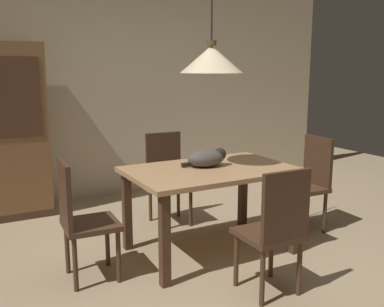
% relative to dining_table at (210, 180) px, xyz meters
% --- Properties ---
extents(ground, '(10.00, 10.00, 0.00)m').
position_rel_dining_table_xyz_m(ground, '(-0.12, -0.47, -0.65)').
color(ground, tan).
extents(back_wall, '(6.40, 0.10, 2.90)m').
position_rel_dining_table_xyz_m(back_wall, '(-0.12, 2.18, 0.80)').
color(back_wall, beige).
rests_on(back_wall, ground).
extents(dining_table, '(1.40, 0.90, 0.75)m').
position_rel_dining_table_xyz_m(dining_table, '(0.00, 0.00, 0.00)').
color(dining_table, tan).
rests_on(dining_table, ground).
extents(chair_near_front, '(0.41, 0.41, 0.93)m').
position_rel_dining_table_xyz_m(chair_near_front, '(-0.00, -0.88, -0.14)').
color(chair_near_front, '#472D1E').
rests_on(chair_near_front, ground).
extents(chair_far_back, '(0.43, 0.43, 0.93)m').
position_rel_dining_table_xyz_m(chair_far_back, '(0.01, 0.88, -0.14)').
color(chair_far_back, '#472D1E').
rests_on(chair_far_back, ground).
extents(chair_right_side, '(0.42, 0.42, 0.93)m').
position_rel_dining_table_xyz_m(chair_right_side, '(1.13, -0.00, -0.14)').
color(chair_right_side, '#472D1E').
rests_on(chair_right_side, ground).
extents(chair_left_side, '(0.42, 0.42, 0.93)m').
position_rel_dining_table_xyz_m(chair_left_side, '(-1.13, 0.00, -0.14)').
color(chair_left_side, '#472D1E').
rests_on(chair_left_side, ground).
extents(cat_sleeping, '(0.39, 0.23, 0.16)m').
position_rel_dining_table_xyz_m(cat_sleeping, '(0.01, 0.07, 0.18)').
color(cat_sleeping, '#4C4742').
rests_on(cat_sleeping, dining_table).
extents(pendant_lamp, '(0.52, 0.52, 1.30)m').
position_rel_dining_table_xyz_m(pendant_lamp, '(0.00, 0.00, 1.01)').
color(pendant_lamp, beige).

